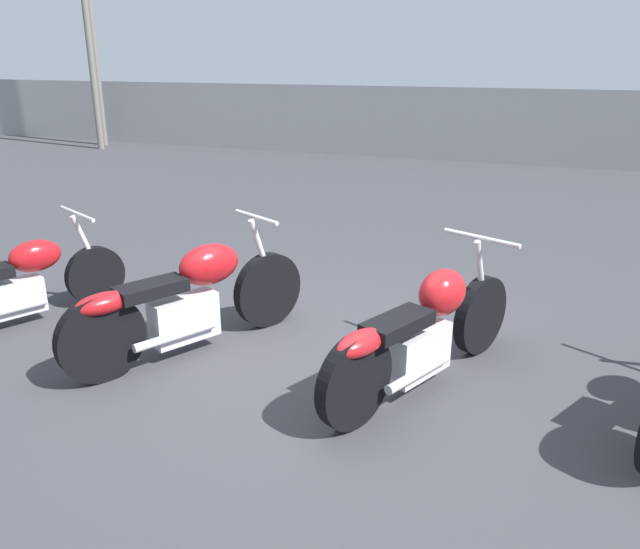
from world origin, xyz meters
name	(u,v)px	position (x,y,z in m)	size (l,w,h in m)	color
ground_plane	(309,359)	(0.00, 0.00, 0.00)	(60.00, 60.00, 0.00)	#38383D
fence_back	(485,126)	(0.00, 10.59, 0.83)	(40.00, 0.04, 1.66)	gray
motorcycle_slot_0	(14,284)	(-2.74, -0.31, 0.39)	(1.06, 1.83, 0.94)	black
motorcycle_slot_1	(188,299)	(-0.97, -0.22, 0.46)	(1.13, 2.02, 1.05)	black
motorcycle_slot_2	(422,332)	(0.93, -0.11, 0.44)	(1.06, 2.06, 1.02)	black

